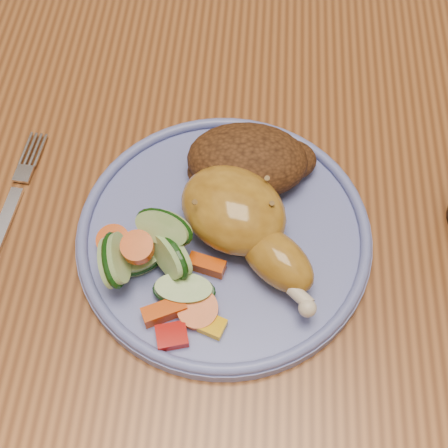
% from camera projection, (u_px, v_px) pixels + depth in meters
% --- Properties ---
extents(ground, '(4.00, 4.00, 0.00)m').
position_uv_depth(ground, '(237.00, 399.00, 1.24)').
color(ground, brown).
rests_on(ground, ground).
extents(dining_table, '(0.90, 1.40, 0.75)m').
position_uv_depth(dining_table, '(248.00, 224.00, 0.67)').
color(dining_table, brown).
rests_on(dining_table, ground).
extents(plate, '(0.26, 0.26, 0.01)m').
position_uv_depth(plate, '(224.00, 236.00, 0.56)').
color(plate, '#5F6AAF').
rests_on(plate, dining_table).
extents(plate_rim, '(0.26, 0.26, 0.01)m').
position_uv_depth(plate_rim, '(224.00, 230.00, 0.55)').
color(plate_rim, '#5F6AAF').
rests_on(plate_rim, plate).
extents(chicken_leg, '(0.14, 0.15, 0.05)m').
position_uv_depth(chicken_leg, '(244.00, 221.00, 0.53)').
color(chicken_leg, '#AE7B24').
rests_on(chicken_leg, plate).
extents(rice_pilaf, '(0.12, 0.08, 0.05)m').
position_uv_depth(rice_pilaf, '(250.00, 161.00, 0.57)').
color(rice_pilaf, '#4A2912').
rests_on(rice_pilaf, plate).
extents(vegetable_pile, '(0.12, 0.12, 0.06)m').
position_uv_depth(vegetable_pile, '(157.00, 263.00, 0.52)').
color(vegetable_pile, '#A50A05').
rests_on(vegetable_pile, plate).
extents(fork, '(0.03, 0.15, 0.00)m').
position_uv_depth(fork, '(8.00, 213.00, 0.57)').
color(fork, silver).
rests_on(fork, dining_table).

